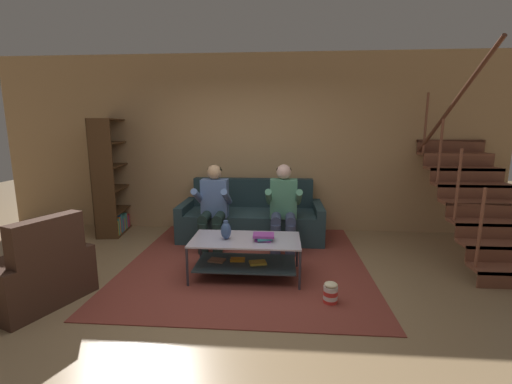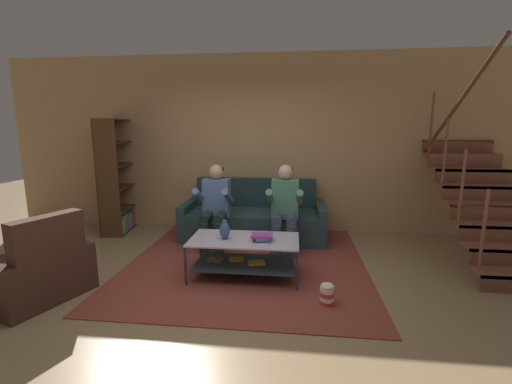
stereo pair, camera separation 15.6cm
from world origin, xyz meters
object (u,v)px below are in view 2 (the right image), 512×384
object	(u,v)px
couch	(254,219)
person_seated_right	(285,205)
coffee_table	(244,251)
book_stack	(262,237)
popcorn_tub	(327,294)
bookshelf	(116,189)
vase	(225,230)
person_seated_left	(215,203)
armchair	(35,271)

from	to	relation	value
couch	person_seated_right	size ratio (longest dim) A/B	1.82
coffee_table	couch	bearing A→B (deg)	92.28
book_stack	popcorn_tub	world-z (taller)	book_stack
couch	book_stack	size ratio (longest dim) A/B	8.99
couch	bookshelf	world-z (taller)	bookshelf
vase	book_stack	bearing A→B (deg)	-2.15
coffee_table	bookshelf	xyz separation A→B (m)	(-2.40, 1.60, 0.40)
popcorn_tub	couch	bearing A→B (deg)	115.46
person_seated_right	popcorn_tub	size ratio (longest dim) A/B	5.49
person_seated_left	popcorn_tub	xyz separation A→B (m)	(1.47, -1.50, -0.55)
armchair	popcorn_tub	bearing A→B (deg)	3.38
bookshelf	couch	bearing A→B (deg)	-3.03
book_stack	coffee_table	bearing A→B (deg)	168.68
person_seated_left	popcorn_tub	bearing A→B (deg)	-45.73
bookshelf	person_seated_right	bearing A→B (deg)	-12.90
person_seated_right	person_seated_left	bearing A→B (deg)	-179.94
armchair	person_seated_right	bearing A→B (deg)	33.97
couch	vase	size ratio (longest dim) A/B	9.95
person_seated_left	person_seated_right	xyz separation A→B (m)	(1.00, 0.00, 0.01)
vase	armchair	size ratio (longest dim) A/B	0.20
couch	coffee_table	xyz separation A→B (m)	(0.06, -1.47, 0.01)
person_seated_right	popcorn_tub	xyz separation A→B (m)	(0.47, -1.50, -0.55)
couch	armchair	distance (m)	2.98
person_seated_left	vase	distance (m)	1.03
bookshelf	armchair	world-z (taller)	bookshelf
coffee_table	vase	size ratio (longest dim) A/B	5.64
bookshelf	armchair	distance (m)	2.40
coffee_table	book_stack	xyz separation A→B (m)	(0.21, -0.04, 0.20)
couch	person_seated_right	bearing A→B (deg)	-46.64
person_seated_left	coffee_table	distance (m)	1.15
couch	popcorn_tub	size ratio (longest dim) A/B	9.97
vase	book_stack	world-z (taller)	vase
couch	book_stack	world-z (taller)	couch
person_seated_left	coffee_table	size ratio (longest dim) A/B	0.96
coffee_table	book_stack	world-z (taller)	book_stack
vase	bookshelf	world-z (taller)	bookshelf
person_seated_right	armchair	xyz separation A→B (m)	(-2.49, -1.68, -0.38)
book_stack	bookshelf	distance (m)	3.09
book_stack	couch	bearing A→B (deg)	100.15
coffee_table	bookshelf	distance (m)	2.91
person_seated_right	vase	size ratio (longest dim) A/B	5.47
vase	armchair	bearing A→B (deg)	-158.83
couch	vase	distance (m)	1.53
armchair	vase	bearing A→B (deg)	21.17
couch	bookshelf	distance (m)	2.38
popcorn_tub	vase	bearing A→B (deg)	154.66
book_stack	popcorn_tub	xyz separation A→B (m)	(0.70, -0.52, -0.39)
coffee_table	popcorn_tub	size ratio (longest dim) A/B	5.65
armchair	book_stack	bearing A→B (deg)	17.02
person_seated_right	book_stack	bearing A→B (deg)	-102.98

